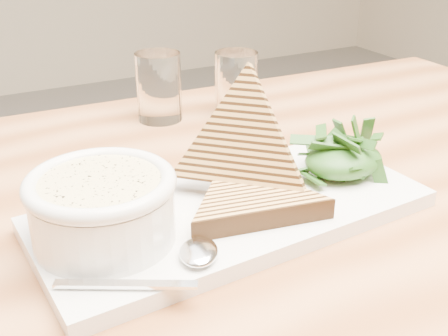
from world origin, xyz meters
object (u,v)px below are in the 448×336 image
platter (233,211)px  glass_far (236,84)px  glass_near (159,87)px  table_top (263,212)px  soup_bowl (103,215)px

platter → glass_far: (0.15, 0.27, 0.04)m
glass_near → glass_far: 0.12m
glass_far → platter: bearing=-119.5°
table_top → glass_near: 0.29m
table_top → soup_bowl: soup_bowl is taller
platter → glass_far: size_ratio=4.13×
table_top → glass_far: (0.10, 0.25, 0.07)m
table_top → platter: (-0.05, -0.03, 0.03)m
platter → soup_bowl: bearing=-179.1°
glass_near → glass_far: (0.11, -0.04, -0.00)m
table_top → glass_far: size_ratio=12.23×
platter → glass_near: size_ratio=3.99×
glass_near → glass_far: size_ratio=1.04×
table_top → platter: size_ratio=2.96×
platter → glass_near: glass_near is taller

